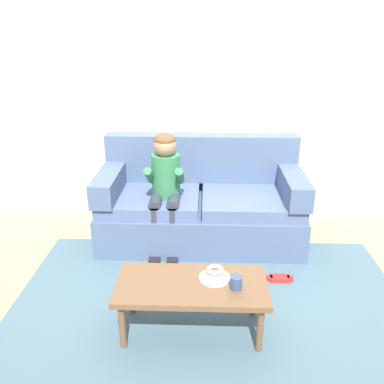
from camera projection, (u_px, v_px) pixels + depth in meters
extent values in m
plane|color=#9E896B|center=(209.00, 287.00, 3.31)|extent=(10.00, 10.00, 0.00)
cube|color=silver|center=(211.00, 88.00, 4.08)|extent=(8.00, 0.10, 2.80)
cube|color=#476675|center=(209.00, 305.00, 3.08)|extent=(2.99, 1.97, 0.01)
cube|color=slate|center=(200.00, 222.00, 3.98)|extent=(1.91, 0.90, 0.38)
cube|color=slate|center=(150.00, 200.00, 3.86)|extent=(0.92, 0.74, 0.12)
cube|color=slate|center=(251.00, 201.00, 3.83)|extent=(0.92, 0.74, 0.12)
cube|color=slate|center=(201.00, 158.00, 4.10)|extent=(1.91, 0.20, 0.48)
cube|color=slate|center=(111.00, 181.00, 3.85)|extent=(0.20, 0.90, 0.22)
cube|color=slate|center=(292.00, 183.00, 3.80)|extent=(0.20, 0.90, 0.22)
cube|color=brown|center=(192.00, 286.00, 2.69)|extent=(1.01, 0.48, 0.04)
cylinder|color=brown|center=(122.00, 326.00, 2.62)|extent=(0.04, 0.04, 0.35)
cylinder|color=brown|center=(260.00, 330.00, 2.59)|extent=(0.04, 0.04, 0.35)
cylinder|color=brown|center=(132.00, 292.00, 2.95)|extent=(0.04, 0.04, 0.35)
cylinder|color=brown|center=(254.00, 295.00, 2.92)|extent=(0.04, 0.04, 0.35)
cylinder|color=#337A4C|center=(166.00, 176.00, 3.73)|extent=(0.26, 0.26, 0.40)
sphere|color=tan|center=(165.00, 145.00, 3.60)|extent=(0.21, 0.21, 0.21)
ellipsoid|color=brown|center=(165.00, 140.00, 3.58)|extent=(0.20, 0.20, 0.12)
cylinder|color=#333847|center=(156.00, 201.00, 3.66)|extent=(0.11, 0.30, 0.11)
cylinder|color=#333847|center=(155.00, 231.00, 3.61)|extent=(0.09, 0.09, 0.44)
cube|color=black|center=(155.00, 258.00, 3.66)|extent=(0.10, 0.20, 0.06)
cylinder|color=#337A4C|center=(150.00, 176.00, 3.62)|extent=(0.07, 0.29, 0.23)
cylinder|color=#333847|center=(174.00, 201.00, 3.66)|extent=(0.11, 0.30, 0.11)
cylinder|color=#333847|center=(173.00, 231.00, 3.61)|extent=(0.09, 0.09, 0.44)
cube|color=black|center=(173.00, 259.00, 3.65)|extent=(0.10, 0.20, 0.06)
cylinder|color=#337A4C|center=(180.00, 176.00, 3.61)|extent=(0.07, 0.29, 0.23)
cylinder|color=white|center=(215.00, 278.00, 2.73)|extent=(0.21, 0.21, 0.01)
torus|color=beige|center=(215.00, 275.00, 2.72)|extent=(0.17, 0.17, 0.04)
torus|color=pink|center=(215.00, 270.00, 2.71)|extent=(0.13, 0.13, 0.04)
cylinder|color=#334C72|center=(236.00, 282.00, 2.62)|extent=(0.08, 0.08, 0.09)
cube|color=red|center=(280.00, 279.00, 3.37)|extent=(0.16, 0.09, 0.05)
cylinder|color=red|center=(269.00, 279.00, 3.37)|extent=(0.06, 0.06, 0.05)
cylinder|color=red|center=(290.00, 279.00, 3.37)|extent=(0.06, 0.06, 0.05)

